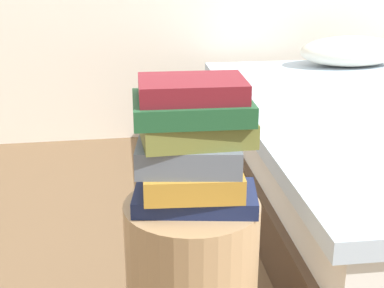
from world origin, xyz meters
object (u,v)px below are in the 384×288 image
at_px(book_slate, 189,153).
at_px(book_maroon, 191,89).
at_px(book_forest, 191,108).
at_px(book_olive, 197,130).
at_px(book_ochre, 191,179).
at_px(book_navy, 195,198).

height_order(book_slate, book_maroon, book_maroon).
bearing_deg(book_slate, book_maroon, -31.54).
xyz_separation_m(book_slate, book_forest, (0.01, 0.00, 0.11)).
bearing_deg(book_olive, book_maroon, 159.79).
bearing_deg(book_forest, book_ochre, -94.65).
xyz_separation_m(book_ochre, book_olive, (0.01, 0.00, 0.12)).
height_order(book_navy, book_maroon, book_maroon).
distance_m(book_forest, book_maroon, 0.04).
bearing_deg(book_maroon, book_slate, 142.09).
relative_size(book_ochre, book_olive, 0.91).
relative_size(book_olive, book_maroon, 1.06).
bearing_deg(book_maroon, book_navy, -36.12).
relative_size(book_navy, book_olive, 1.15).
relative_size(book_olive, book_forest, 0.95).
bearing_deg(book_ochre, book_slate, 112.15).
xyz_separation_m(book_slate, book_olive, (0.02, -0.01, 0.06)).
bearing_deg(book_ochre, book_maroon, 83.16).
height_order(book_ochre, book_olive, book_olive).
distance_m(book_olive, book_maroon, 0.09).
bearing_deg(book_navy, book_slate, 150.52).
distance_m(book_slate, book_olive, 0.06).
height_order(book_ochre, book_forest, book_forest).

